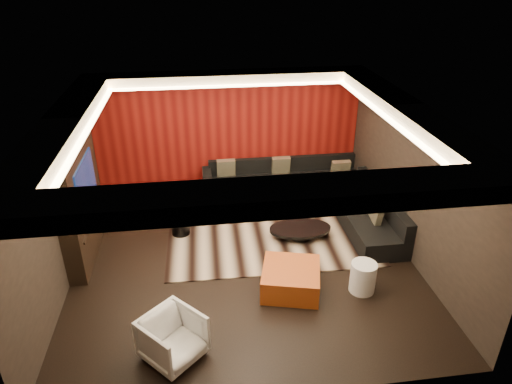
{
  "coord_description": "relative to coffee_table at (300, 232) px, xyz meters",
  "views": [
    {
      "loc": [
        -0.73,
        -6.85,
        4.91
      ],
      "look_at": [
        0.3,
        0.6,
        1.05
      ],
      "focal_mm": 32.0,
      "sensor_mm": 36.0,
      "label": 1
    }
  ],
  "objects": [
    {
      "name": "throw_pillows",
      "position": [
        0.57,
        1.31,
        0.5
      ],
      "size": [
        3.01,
        2.77,
        0.5
      ],
      "color": "tan",
      "rests_on": "sectional_sofa"
    },
    {
      "name": "ceiling",
      "position": [
        -1.17,
        -0.57,
        2.69
      ],
      "size": [
        6.0,
        6.0,
        0.02
      ],
      "primitive_type": "cube",
      "color": "silver",
      "rests_on": "ground"
    },
    {
      "name": "cove_back",
      "position": [
        -1.17,
        1.79,
        2.48
      ],
      "size": [
        4.8,
        0.08,
        0.04
      ],
      "primitive_type": "cube",
      "color": "#FFD899",
      "rests_on": "ground"
    },
    {
      "name": "red_feature_wall",
      "position": [
        -1.17,
        2.4,
        1.28
      ],
      "size": [
        5.98,
        0.05,
        2.78
      ],
      "primitive_type": "cube",
      "color": "#6B0C0A",
      "rests_on": "ground"
    },
    {
      "name": "tv_surround",
      "position": [
        -4.02,
        0.03,
        0.98
      ],
      "size": [
        0.3,
        2.0,
        2.2
      ],
      "primitive_type": "cube",
      "color": "black",
      "rests_on": "ground"
    },
    {
      "name": "cove_front",
      "position": [
        -1.17,
        -2.93,
        2.48
      ],
      "size": [
        4.8,
        0.08,
        0.04
      ],
      "primitive_type": "cube",
      "color": "#FFD899",
      "rests_on": "ground"
    },
    {
      "name": "soffit_back",
      "position": [
        -1.17,
        2.13,
        2.57
      ],
      "size": [
        6.0,
        0.6,
        0.22
      ],
      "primitive_type": "cube",
      "color": "silver",
      "rests_on": "ground"
    },
    {
      "name": "wall_right",
      "position": [
        1.84,
        -0.57,
        1.28
      ],
      "size": [
        0.02,
        6.0,
        2.8
      ],
      "primitive_type": "cube",
      "color": "black",
      "rests_on": "ground"
    },
    {
      "name": "white_side_table",
      "position": [
        0.66,
        -1.72,
        0.14
      ],
      "size": [
        0.53,
        0.53,
        0.53
      ],
      "primitive_type": "cylinder",
      "rotation": [
        0.0,
        0.0,
        -0.3
      ],
      "color": "white",
      "rests_on": "floor"
    },
    {
      "name": "orange_ottoman",
      "position": [
        -0.5,
        -1.53,
        0.08
      ],
      "size": [
        1.13,
        1.13,
        0.41
      ],
      "primitive_type": "cube",
      "rotation": [
        0.0,
        0.0,
        -0.25
      ],
      "color": "#A73515",
      "rests_on": "floor"
    },
    {
      "name": "wall_back",
      "position": [
        -1.17,
        2.44,
        1.28
      ],
      "size": [
        6.0,
        0.02,
        2.8
      ],
      "primitive_type": "cube",
      "color": "black",
      "rests_on": "ground"
    },
    {
      "name": "coffee_table",
      "position": [
        0.0,
        0.0,
        0.0
      ],
      "size": [
        1.24,
        1.24,
        0.2
      ],
      "primitive_type": "cylinder",
      "rotation": [
        0.0,
        0.0,
        -0.02
      ],
      "color": "black",
      "rests_on": "rug"
    },
    {
      "name": "armchair",
      "position": [
        -2.38,
        -2.74,
        0.22
      ],
      "size": [
        1.04,
        1.04,
        0.68
      ],
      "primitive_type": "imported",
      "rotation": [
        0.0,
        0.0,
        0.75
      ],
      "color": "white",
      "rests_on": "floor"
    },
    {
      "name": "sectional_sofa",
      "position": [
        0.57,
        1.29,
        0.14
      ],
      "size": [
        3.65,
        3.5,
        0.75
      ],
      "color": "black",
      "rests_on": "floor"
    },
    {
      "name": "tv_screen",
      "position": [
        -3.86,
        0.03,
        1.33
      ],
      "size": [
        0.04,
        1.3,
        0.8
      ],
      "primitive_type": "cube",
      "color": "black",
      "rests_on": "ground"
    },
    {
      "name": "drum_stool",
      "position": [
        -2.32,
        0.43,
        0.11
      ],
      "size": [
        0.44,
        0.44,
        0.42
      ],
      "primitive_type": "cylinder",
      "rotation": [
        0.0,
        0.0,
        -0.29
      ],
      "color": "black",
      "rests_on": "rug"
    },
    {
      "name": "tv_shelf",
      "position": [
        -3.86,
        0.03,
        0.58
      ],
      "size": [
        0.04,
        1.6,
        0.04
      ],
      "primitive_type": "cube",
      "color": "black",
      "rests_on": "ground"
    },
    {
      "name": "floor",
      "position": [
        -1.17,
        -0.57,
        -0.13
      ],
      "size": [
        6.0,
        6.0,
        0.02
      ],
      "primitive_type": "cube",
      "color": "black",
      "rests_on": "ground"
    },
    {
      "name": "soffit_front",
      "position": [
        -1.17,
        -3.27,
        2.57
      ],
      "size": [
        6.0,
        0.6,
        0.22
      ],
      "primitive_type": "cube",
      "color": "silver",
      "rests_on": "ground"
    },
    {
      "name": "soffit_left",
      "position": [
        -3.87,
        -0.57,
        2.57
      ],
      "size": [
        0.6,
        4.8,
        0.22
      ],
      "primitive_type": "cube",
      "color": "silver",
      "rests_on": "ground"
    },
    {
      "name": "wall_left",
      "position": [
        -4.18,
        -0.57,
        1.28
      ],
      "size": [
        0.02,
        6.0,
        2.8
      ],
      "primitive_type": "cube",
      "color": "black",
      "rests_on": "ground"
    },
    {
      "name": "cove_right",
      "position": [
        1.19,
        -0.57,
        2.48
      ],
      "size": [
        0.08,
        4.8,
        0.04
      ],
      "primitive_type": "cube",
      "color": "#FFD899",
      "rests_on": "ground"
    },
    {
      "name": "rug",
      "position": [
        -0.57,
        0.35,
        -0.11
      ],
      "size": [
        4.06,
        3.08,
        0.02
      ],
      "primitive_type": "cube",
      "rotation": [
        0.0,
        0.0,
        -0.02
      ],
      "color": "tan",
      "rests_on": "floor"
    },
    {
      "name": "striped_pouf",
      "position": [
        -1.97,
        1.6,
        0.09
      ],
      "size": [
        0.73,
        0.73,
        0.38
      ],
      "primitive_type": "ellipsoid",
      "rotation": [
        0.0,
        0.0,
        0.06
      ],
      "color": "#B5A68C",
      "rests_on": "rug"
    },
    {
      "name": "cove_left",
      "position": [
        -3.53,
        -0.57,
        2.48
      ],
      "size": [
        0.08,
        4.8,
        0.04
      ],
      "primitive_type": "cube",
      "color": "#FFD899",
      "rests_on": "ground"
    },
    {
      "name": "soffit_right",
      "position": [
        1.53,
        -0.57,
        2.57
      ],
      "size": [
        0.6,
        4.8,
        0.22
      ],
      "primitive_type": "cube",
      "color": "silver",
      "rests_on": "ground"
    }
  ]
}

